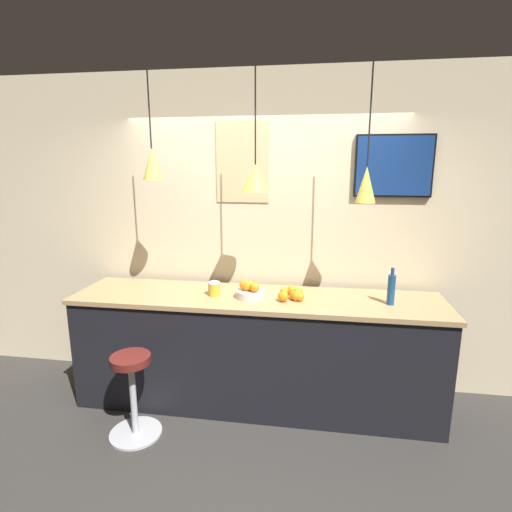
# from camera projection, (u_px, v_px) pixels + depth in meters

# --- Properties ---
(ground_plane) EXTENTS (14.00, 14.00, 0.00)m
(ground_plane) POSITION_uv_depth(u_px,v_px,m) (243.00, 448.00, 3.00)
(ground_plane) COLOR #33302D
(back_wall) EXTENTS (8.00, 0.06, 2.90)m
(back_wall) POSITION_uv_depth(u_px,v_px,m) (264.00, 234.00, 3.72)
(back_wall) COLOR beige
(back_wall) RESTS_ON ground_plane
(service_counter) EXTENTS (3.12, 0.71, 0.99)m
(service_counter) POSITION_uv_depth(u_px,v_px,m) (256.00, 350.00, 3.49)
(service_counter) COLOR black
(service_counter) RESTS_ON ground_plane
(bar_stool) EXTENTS (0.41, 0.41, 0.67)m
(bar_stool) POSITION_uv_depth(u_px,v_px,m) (133.00, 388.00, 3.07)
(bar_stool) COLOR #B7B7BC
(bar_stool) RESTS_ON ground_plane
(fruit_bowl) EXTENTS (0.25, 0.25, 0.15)m
(fruit_bowl) POSITION_uv_depth(u_px,v_px,m) (250.00, 290.00, 3.33)
(fruit_bowl) COLOR beige
(fruit_bowl) RESTS_ON service_counter
(orange_pile) EXTENTS (0.21, 0.27, 0.09)m
(orange_pile) POSITION_uv_depth(u_px,v_px,m) (292.00, 294.00, 3.31)
(orange_pile) COLOR orange
(orange_pile) RESTS_ON service_counter
(juice_bottle) EXTENTS (0.06, 0.06, 0.30)m
(juice_bottle) POSITION_uv_depth(u_px,v_px,m) (391.00, 289.00, 3.15)
(juice_bottle) COLOR navy
(juice_bottle) RESTS_ON service_counter
(spread_jar) EXTENTS (0.10, 0.10, 0.12)m
(spread_jar) POSITION_uv_depth(u_px,v_px,m) (214.00, 289.00, 3.39)
(spread_jar) COLOR gold
(spread_jar) RESTS_ON service_counter
(pendant_lamp_left) EXTENTS (0.16, 0.16, 0.84)m
(pendant_lamp_left) POSITION_uv_depth(u_px,v_px,m) (152.00, 164.00, 3.23)
(pendant_lamp_left) COLOR black
(pendant_lamp_middle) EXTENTS (0.22, 0.22, 0.93)m
(pendant_lamp_middle) POSITION_uv_depth(u_px,v_px,m) (255.00, 178.00, 3.13)
(pendant_lamp_middle) COLOR black
(pendant_lamp_right) EXTENTS (0.15, 0.15, 1.01)m
(pendant_lamp_right) POSITION_uv_depth(u_px,v_px,m) (366.00, 184.00, 3.01)
(pendant_lamp_right) COLOR black
(mounted_tv) EXTENTS (0.64, 0.04, 0.52)m
(mounted_tv) POSITION_uv_depth(u_px,v_px,m) (394.00, 166.00, 3.37)
(mounted_tv) COLOR black
(wall_poster) EXTENTS (0.48, 0.01, 0.72)m
(wall_poster) POSITION_uv_depth(u_px,v_px,m) (242.00, 162.00, 3.57)
(wall_poster) COLOR #DBBC84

